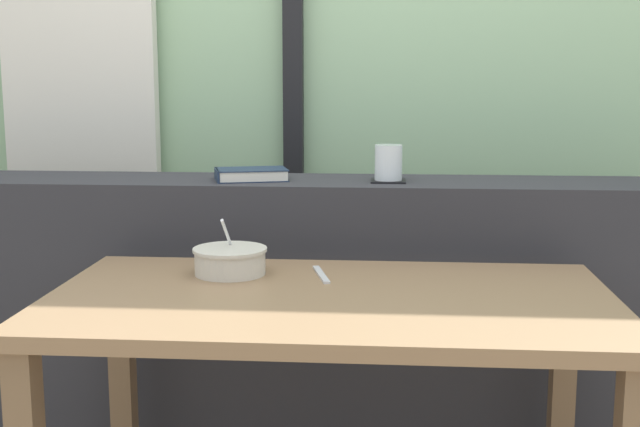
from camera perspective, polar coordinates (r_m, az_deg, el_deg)
The scene contains 10 objects.
outdoor_backdrop at distance 3.04m, azimuth 0.67°, elevation 13.51°, with size 4.80×0.08×2.80m, color #9EC699.
curtain_left_panel at distance 3.13m, azimuth -16.35°, elevation 10.27°, with size 0.56×0.06×2.50m, color silver.
window_divider_post at distance 2.98m, azimuth -1.88°, elevation 11.66°, with size 0.07×0.05×2.60m, color black.
dark_console_ledge at distance 2.52m, azimuth -0.36°, elevation -7.70°, with size 2.80×0.33×0.89m, color #2D2D33.
breakfast_table at distance 1.90m, azimuth 0.73°, elevation -8.52°, with size 1.28×0.70×0.70m.
coaster_square at distance 2.39m, azimuth 4.75°, elevation 2.27°, with size 0.10×0.10×0.01m, color black.
juice_glass at distance 2.38m, azimuth 4.77°, elevation 3.43°, with size 0.08×0.08×0.10m.
closed_book at distance 2.42m, azimuth -4.83°, elevation 2.72°, with size 0.24×0.19×0.03m.
soup_bowl at distance 2.06m, azimuth -6.25°, elevation -3.27°, with size 0.18×0.18×0.15m.
fork_utensil at distance 2.04m, azimuth 0.08°, elevation -4.25°, with size 0.02×0.17×0.01m, color silver.
Camera 1 is at (0.21, -1.85, 1.19)m, focal length 46.16 mm.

